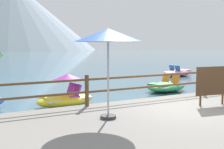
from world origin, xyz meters
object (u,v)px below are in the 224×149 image
at_px(pedal_boat_4, 66,96).
at_px(pedal_boat_5, 220,76).
at_px(pedal_boat_0, 178,72).
at_px(pedal_boat_1, 166,86).
at_px(beach_umbrella, 108,36).
at_px(sign_board, 212,82).

bearing_deg(pedal_boat_4, pedal_boat_5, 11.81).
height_order(pedal_boat_0, pedal_boat_4, pedal_boat_4).
bearing_deg(pedal_boat_1, beach_umbrella, -140.71).
height_order(pedal_boat_4, pedal_boat_5, pedal_boat_4).
height_order(sign_board, pedal_boat_4, sign_board).
relative_size(sign_board, pedal_boat_0, 0.43).
height_order(sign_board, pedal_boat_1, sign_board).
bearing_deg(pedal_boat_4, pedal_boat_1, 9.23).
xyz_separation_m(beach_umbrella, pedal_boat_5, (10.69, 5.79, -2.14)).
height_order(beach_umbrella, pedal_boat_4, beach_umbrella).
bearing_deg(pedal_boat_1, pedal_boat_5, 14.37).
bearing_deg(pedal_boat_4, pedal_boat_0, 29.07).
xyz_separation_m(pedal_boat_1, pedal_boat_5, (5.26, 1.35, 0.07)).
distance_m(beach_umbrella, pedal_boat_1, 7.35).
bearing_deg(pedal_boat_0, pedal_boat_1, -135.84).
relative_size(sign_board, pedal_boat_1, 0.48).
xyz_separation_m(pedal_boat_0, pedal_boat_5, (0.21, -3.56, 0.06)).
bearing_deg(pedal_boat_5, sign_board, -140.57).
relative_size(beach_umbrella, pedal_boat_4, 0.97).
relative_size(sign_board, pedal_boat_5, 0.45).
xyz_separation_m(beach_umbrella, pedal_boat_1, (5.42, 4.44, -2.21)).
relative_size(beach_umbrella, pedal_boat_1, 0.90).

